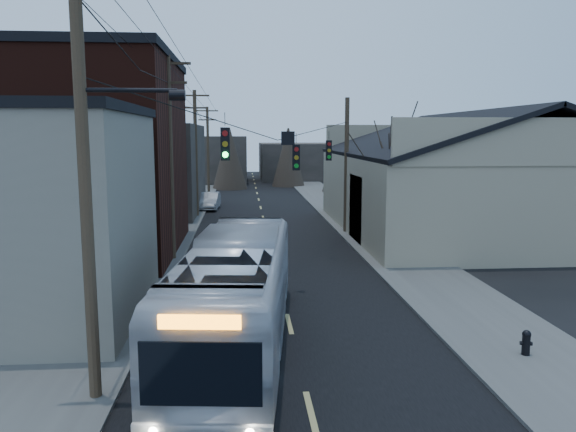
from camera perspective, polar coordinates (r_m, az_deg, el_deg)
name	(u,v)px	position (r m, az deg, el deg)	size (l,w,h in m)	color
road_surface	(264,222)	(40.34, -2.44, -0.60)	(9.00, 110.00, 0.02)	black
sidewalk_left	(173,222)	(40.62, -11.64, -0.63)	(4.00, 110.00, 0.12)	#474744
sidewalk_right	(353,220)	(41.09, 6.65, -0.42)	(4.00, 110.00, 0.12)	#474744
building_clapboard	(13,219)	(20.47, -26.13, -0.25)	(8.00, 8.00, 7.00)	#6E685C
building_brick	(77,159)	(31.05, -20.62, 5.47)	(10.00, 12.00, 10.00)	black
building_left_far	(143,169)	(46.61, -14.54, 4.65)	(9.00, 14.00, 7.00)	#2D2824
warehouse	(469,190)	(37.88, 17.91, 2.52)	(16.16, 20.60, 7.73)	gray
building_far_left	(209,159)	(75.04, -8.08, 5.73)	(10.00, 12.00, 6.00)	#2D2824
building_far_right	(302,161)	(80.37, 1.48, 5.62)	(12.00, 14.00, 5.00)	#2D2824
bare_tree	(390,183)	(30.99, 10.35, 3.27)	(0.40, 0.40, 7.20)	black
utility_lines	(215,156)	(34.04, -7.39, 6.06)	(11.24, 45.28, 10.50)	#382B1E
bus	(236,292)	(16.71, -5.29, -7.74)	(2.75, 11.74, 3.27)	silver
parked_car	(210,201)	(47.51, -7.97, 1.53)	(1.51, 4.33, 1.43)	#96989D
fire_hydrant	(526,342)	(17.39, 23.04, -11.65)	(0.35, 0.24, 0.72)	black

